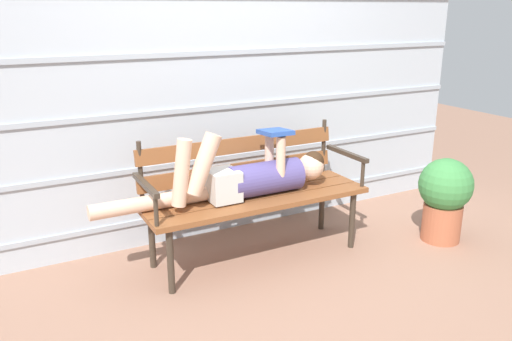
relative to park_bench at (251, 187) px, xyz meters
name	(u,v)px	position (x,y,z in m)	size (l,w,h in m)	color
ground_plane	(269,268)	(0.00, -0.26, -0.51)	(12.00, 12.00, 0.00)	#936B56
house_siding	(220,80)	(0.00, 0.51, 0.69)	(4.54, 0.08, 2.40)	#B2BCC6
park_bench	(251,187)	(0.00, 0.00, 0.00)	(1.59, 0.52, 0.89)	brown
reclining_person	(247,176)	(-0.07, -0.07, 0.11)	(1.67, 0.26, 0.51)	#514784
potted_plant	(445,195)	(1.40, -0.48, -0.14)	(0.40, 0.40, 0.65)	#AD5B3D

